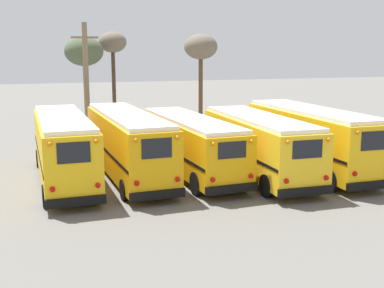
{
  "coord_description": "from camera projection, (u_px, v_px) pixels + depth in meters",
  "views": [
    {
      "loc": [
        -7.8,
        -22.95,
        6.29
      ],
      "look_at": [
        0.0,
        0.0,
        1.65
      ],
      "focal_mm": 45.0,
      "sensor_mm": 36.0,
      "label": 1
    }
  ],
  "objects": [
    {
      "name": "school_bus_0",
      "position": [
        63.0,
        146.0,
        23.4
      ],
      "size": [
        2.55,
        10.34,
        3.29
      ],
      "color": "yellow",
      "rests_on": "ground"
    },
    {
      "name": "school_bus_3",
      "position": [
        258.0,
        143.0,
        24.59
      ],
      "size": [
        2.91,
        10.01,
        3.12
      ],
      "color": "yellow",
      "rests_on": "ground"
    },
    {
      "name": "school_bus_2",
      "position": [
        190.0,
        143.0,
        25.0
      ],
      "size": [
        2.8,
        10.38,
        2.98
      ],
      "color": "#E5A00C",
      "rests_on": "ground"
    },
    {
      "name": "bare_tree_0",
      "position": [
        113.0,
        45.0,
        41.69
      ],
      "size": [
        2.4,
        2.4,
        8.04
      ],
      "color": "#473323",
      "rests_on": "ground"
    },
    {
      "name": "school_bus_4",
      "position": [
        310.0,
        137.0,
        25.72
      ],
      "size": [
        2.74,
        10.5,
        3.35
      ],
      "color": "yellow",
      "rests_on": "ground"
    },
    {
      "name": "bare_tree_1",
      "position": [
        84.0,
        52.0,
        39.36
      ],
      "size": [
        3.16,
        3.16,
        7.54
      ],
      "color": "brown",
      "rests_on": "ground"
    },
    {
      "name": "ground_plane",
      "position": [
        192.0,
        175.0,
        24.99
      ],
      "size": [
        160.0,
        160.0,
        0.0
      ],
      "primitive_type": "plane",
      "color": "#66635E"
    },
    {
      "name": "bare_tree_2",
      "position": [
        201.0,
        49.0,
        38.32
      ],
      "size": [
        2.67,
        2.67,
        7.71
      ],
      "color": "brown",
      "rests_on": "ground"
    },
    {
      "name": "utility_pole",
      "position": [
        87.0,
        83.0,
        32.56
      ],
      "size": [
        1.8,
        0.35,
        8.24
      ],
      "color": "#75604C",
      "rests_on": "ground"
    },
    {
      "name": "school_bus_1",
      "position": [
        127.0,
        142.0,
        24.53
      ],
      "size": [
        2.73,
        10.92,
        3.27
      ],
      "color": "#E5A00C",
      "rests_on": "ground"
    }
  ]
}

